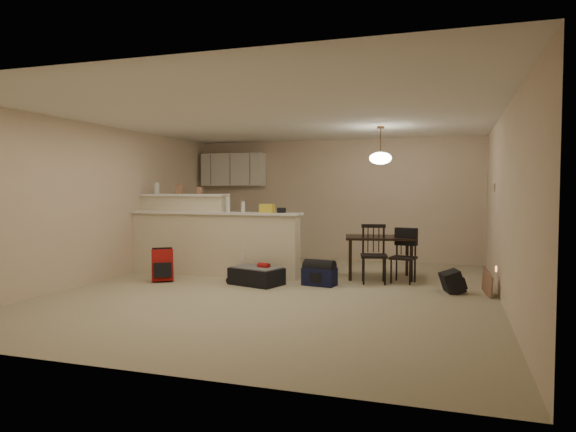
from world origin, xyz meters
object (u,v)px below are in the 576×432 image
at_px(dining_table, 380,241).
at_px(pendant_lamp, 380,158).
at_px(dining_chair_far, 403,256).
at_px(black_daypack, 452,282).
at_px(navy_duffel, 319,277).
at_px(dining_chair_near, 374,254).
at_px(red_backpack, 162,265).
at_px(suitcase, 256,276).

xyz_separation_m(dining_table, pendant_lamp, (-0.00, -0.00, 1.38)).
relative_size(dining_chair_far, black_daypack, 2.44).
bearing_deg(dining_chair_far, dining_table, 153.68).
bearing_deg(pendant_lamp, navy_duffel, -130.34).
bearing_deg(dining_chair_near, navy_duffel, -161.69).
relative_size(dining_table, dining_chair_far, 1.47).
xyz_separation_m(pendant_lamp, dining_chair_near, (-0.02, -0.49, -1.53)).
bearing_deg(pendant_lamp, black_daypack, -37.50).
distance_m(dining_chair_far, navy_duffel, 1.38).
height_order(dining_table, dining_chair_far, dining_chair_far).
height_order(dining_table, pendant_lamp, pendant_lamp).
distance_m(dining_chair_near, red_backpack, 3.37).
height_order(red_backpack, navy_duffel, red_backpack).
bearing_deg(dining_chair_far, navy_duffel, -141.95).
height_order(dining_chair_near, navy_duffel, dining_chair_near).
distance_m(suitcase, black_daypack, 2.89).
distance_m(suitcase, navy_duffel, 0.97).
distance_m(dining_table, dining_chair_far, 0.55).
height_order(dining_table, suitcase, dining_table).
distance_m(pendant_lamp, suitcase, 2.79).
height_order(dining_chair_near, dining_chair_far, dining_chair_near).
bearing_deg(black_daypack, navy_duffel, 75.73).
bearing_deg(dining_table, suitcase, -157.40).
xyz_separation_m(dining_chair_near, black_daypack, (1.17, -0.40, -0.31)).
bearing_deg(red_backpack, dining_chair_near, -18.04).
bearing_deg(pendant_lamp, dining_table, 45.00).
distance_m(dining_chair_far, black_daypack, 0.97).
bearing_deg(red_backpack, pendant_lamp, -10.50).
xyz_separation_m(pendant_lamp, black_daypack, (1.15, -0.88, -1.84)).
bearing_deg(dining_chair_far, red_backpack, -153.31).
bearing_deg(dining_chair_near, black_daypack, -30.34).
height_order(pendant_lamp, dining_chair_near, pendant_lamp).
bearing_deg(dining_chair_near, dining_table, 75.78).
bearing_deg(pendant_lamp, dining_chair_far, -37.41).
height_order(dining_chair_far, navy_duffel, dining_chair_far).
distance_m(dining_chair_near, black_daypack, 1.28).
height_order(dining_table, navy_duffel, dining_table).
bearing_deg(dining_chair_far, suitcase, -147.45).
xyz_separation_m(suitcase, black_daypack, (2.88, 0.28, 0.02)).
bearing_deg(dining_table, navy_duffel, -141.54).
relative_size(pendant_lamp, dining_chair_near, 0.68).
bearing_deg(red_backpack, suitcase, -25.95).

